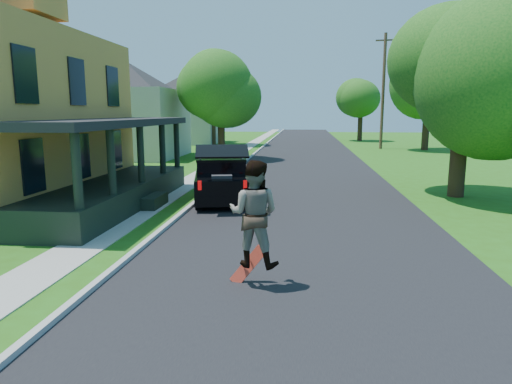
# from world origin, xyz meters

# --- Properties ---
(ground) EXTENTS (140.00, 140.00, 0.00)m
(ground) POSITION_xyz_m (0.00, 0.00, 0.00)
(ground) COLOR #285911
(ground) RESTS_ON ground
(street) EXTENTS (8.00, 120.00, 0.02)m
(street) POSITION_xyz_m (0.00, 20.00, 0.00)
(street) COLOR black
(street) RESTS_ON ground
(curb) EXTENTS (0.15, 120.00, 0.12)m
(curb) POSITION_xyz_m (-4.05, 20.00, 0.00)
(curb) COLOR #A3A39D
(curb) RESTS_ON ground
(sidewalk) EXTENTS (1.30, 120.00, 0.03)m
(sidewalk) POSITION_xyz_m (-5.60, 20.00, 0.00)
(sidewalk) COLOR #9B9A93
(sidewalk) RESTS_ON ground
(front_walk) EXTENTS (6.50, 1.20, 0.03)m
(front_walk) POSITION_xyz_m (-9.50, 6.00, 0.00)
(front_walk) COLOR #9B9A93
(front_walk) RESTS_ON ground
(neighbor_house_mid) EXTENTS (12.78, 12.78, 8.30)m
(neighbor_house_mid) POSITION_xyz_m (-13.50, 24.00, 4.19)
(neighbor_house_mid) COLOR #B5B3A0
(neighbor_house_mid) RESTS_ON ground
(neighbor_house_far) EXTENTS (12.78, 12.78, 8.30)m
(neighbor_house_far) POSITION_xyz_m (-13.50, 40.00, 4.19)
(neighbor_house_far) COLOR #B5B3A0
(neighbor_house_far) RESTS_ON ground
(black_suv) EXTENTS (2.78, 5.17, 2.29)m
(black_suv) POSITION_xyz_m (-3.20, 7.39, 0.87)
(black_suv) COLOR black
(black_suv) RESTS_ON ground
(skateboarder) EXTENTS (1.12, 0.93, 2.06)m
(skateboarder) POSITION_xyz_m (-1.00, -1.07, 1.44)
(skateboarder) COLOR black
(skateboarder) RESTS_ON ground
(skateboard) EXTENTS (0.75, 0.20, 0.85)m
(skateboard) POSITION_xyz_m (-1.13, -0.94, 0.32)
(skateboard) COLOR #AB210E
(skateboard) RESTS_ON ground
(tree_left_mid) EXTENTS (6.03, 5.83, 7.73)m
(tree_left_mid) POSITION_xyz_m (-6.04, 22.96, 4.90)
(tree_left_mid) COLOR black
(tree_left_mid) RESTS_ON ground
(tree_left_far) EXTENTS (7.66, 7.45, 10.04)m
(tree_left_far) POSITION_xyz_m (-9.51, 37.01, 6.62)
(tree_left_far) COLOR black
(tree_left_far) RESTS_ON ground
(tree_right_near) EXTENTS (6.45, 6.49, 8.55)m
(tree_right_near) POSITION_xyz_m (6.03, 9.41, 5.44)
(tree_right_near) COLOR black
(tree_right_near) RESTS_ON ground
(tree_right_mid) EXTENTS (6.67, 6.49, 9.79)m
(tree_right_mid) POSITION_xyz_m (10.72, 33.11, 6.34)
(tree_right_mid) COLOR black
(tree_right_mid) RESTS_ON ground
(tree_right_far) EXTENTS (6.15, 5.79, 7.88)m
(tree_right_far) POSITION_xyz_m (6.43, 46.01, 5.35)
(tree_right_far) COLOR black
(tree_right_far) RESTS_ON ground
(utility_pole_far) EXTENTS (1.72, 0.38, 10.35)m
(utility_pole_far) POSITION_xyz_m (7.00, 33.91, 5.33)
(utility_pole_far) COLOR #412E1E
(utility_pole_far) RESTS_ON ground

